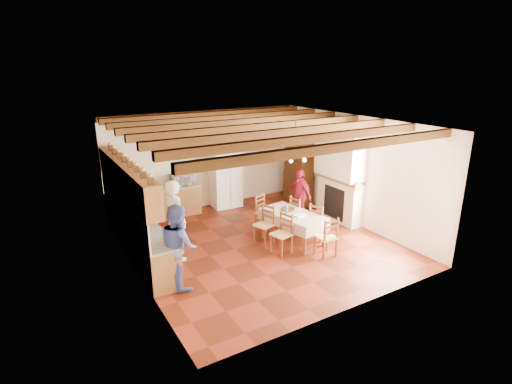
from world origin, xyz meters
TOP-DOWN VIEW (x-y plane):
  - floor at (0.00, 0.00)m, footprint 6.00×6.50m
  - ceiling at (0.00, 0.00)m, footprint 6.00×6.50m
  - wall_back at (0.00, 3.26)m, footprint 6.00×0.02m
  - wall_front at (0.00, -3.26)m, footprint 6.00×0.02m
  - wall_left at (-3.01, 0.00)m, footprint 0.02×6.50m
  - wall_right at (3.01, 0.00)m, footprint 0.02×6.50m
  - ceiling_beams at (0.00, 0.00)m, footprint 6.00×6.30m
  - lower_cabinets_left at (-2.70, 1.05)m, footprint 0.60×4.30m
  - lower_cabinets_back at (-1.55, 2.95)m, footprint 2.30×0.60m
  - countertop_left at (-2.70, 1.05)m, footprint 0.62×4.30m
  - countertop_back at (-1.55, 2.95)m, footprint 2.34×0.62m
  - backsplash_left at (-2.98, 1.05)m, footprint 0.03×4.30m
  - backsplash_back at (-1.55, 3.23)m, footprint 2.30×0.03m
  - upper_cabinets at (-2.83, 1.05)m, footprint 0.35×4.20m
  - fireplace at (2.72, 0.20)m, footprint 0.56×1.60m
  - wall_picture at (1.55, 3.23)m, footprint 0.34×0.03m
  - refrigerator at (0.55, 2.95)m, footprint 0.90×0.75m
  - hutch at (2.75, 2.11)m, footprint 0.66×1.25m
  - dining_table at (0.82, -0.29)m, footprint 1.13×1.80m
  - chandelier at (0.82, -0.29)m, footprint 0.47×0.47m
  - chair_left_near at (0.20, -0.70)m, footprint 0.48×0.50m
  - chair_left_far at (0.15, -0.00)m, footprint 0.51×0.52m
  - chair_right_near at (1.47, -0.53)m, footprint 0.50×0.52m
  - chair_right_far at (1.37, 0.17)m, footprint 0.43×0.45m
  - chair_end_near at (1.01, -1.35)m, footprint 0.44×0.42m
  - chair_end_far at (0.63, 0.74)m, footprint 0.54×0.53m
  - person_man at (-2.01, 0.29)m, footprint 0.57×0.76m
  - person_woman_blue at (-2.37, -0.85)m, footprint 0.72×0.89m
  - person_woman_red at (1.84, 0.81)m, footprint 0.46×0.91m
  - microwave at (-0.87, 2.95)m, footprint 0.59×0.41m
  - fridge_vase at (0.48, 2.95)m, footprint 0.33×0.33m

SIDE VIEW (x-z plane):
  - floor at x=0.00m, z-range -0.02..0.00m
  - lower_cabinets_left at x=-2.70m, z-range 0.00..0.86m
  - lower_cabinets_back at x=-1.55m, z-range 0.00..0.86m
  - chair_left_near at x=0.20m, z-range 0.00..0.96m
  - chair_left_far at x=0.15m, z-range 0.00..0.96m
  - chair_right_near at x=1.47m, z-range 0.00..0.96m
  - chair_right_far at x=1.37m, z-range 0.00..0.96m
  - chair_end_near at x=1.01m, z-range 0.00..0.96m
  - chair_end_far at x=0.63m, z-range 0.00..0.96m
  - dining_table at x=0.82m, z-range 0.29..1.02m
  - person_woman_red at x=1.84m, z-range 0.00..1.49m
  - person_woman_blue at x=-2.37m, z-range 0.00..1.72m
  - refrigerator at x=0.55m, z-range 0.00..1.76m
  - countertop_left at x=-2.70m, z-range 0.86..0.90m
  - countertop_back at x=-1.55m, z-range 0.86..0.90m
  - person_man at x=-2.01m, z-range 0.00..1.88m
  - microwave at x=-0.87m, z-range 0.90..1.22m
  - hutch at x=2.75m, z-range 0.00..2.17m
  - backsplash_left at x=-2.98m, z-range 0.90..1.50m
  - backsplash_back at x=-1.55m, z-range 0.90..1.50m
  - fireplace at x=2.72m, z-range 0.00..2.80m
  - wall_back at x=0.00m, z-range 0.00..3.00m
  - wall_front at x=0.00m, z-range 0.00..3.00m
  - wall_left at x=-3.01m, z-range 0.00..3.00m
  - wall_right at x=3.01m, z-range 0.00..3.00m
  - upper_cabinets at x=-2.83m, z-range 1.50..2.20m
  - wall_picture at x=1.55m, z-range 1.64..2.06m
  - fridge_vase at x=0.48m, z-range 1.76..2.05m
  - chandelier at x=0.82m, z-range 2.23..2.27m
  - ceiling_beams at x=0.00m, z-range 2.83..2.99m
  - ceiling at x=0.00m, z-range 3.00..3.02m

